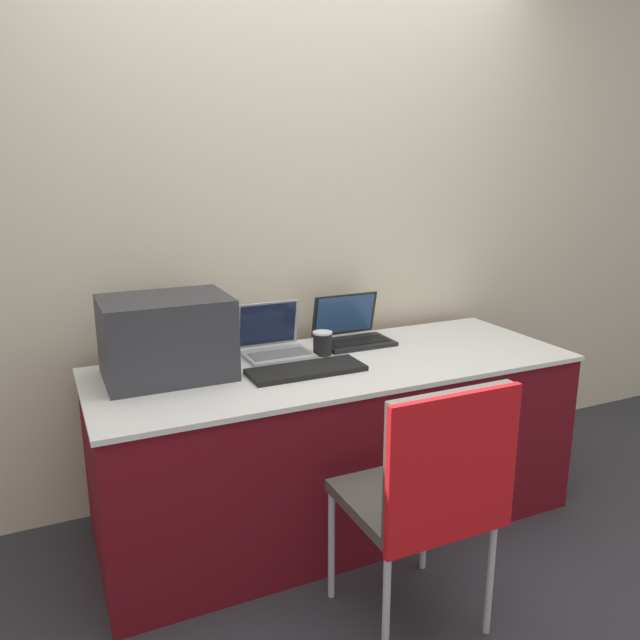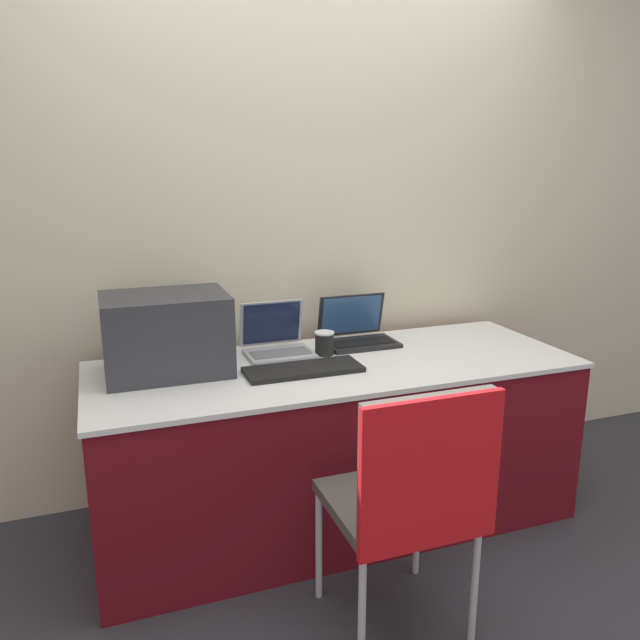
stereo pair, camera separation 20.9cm
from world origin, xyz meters
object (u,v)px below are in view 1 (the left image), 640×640
laptop_left (274,344)px  laptop_right (352,332)px  printer (166,334)px  external_keyboard (306,370)px  chair (432,484)px  coffee_cup (322,343)px

laptop_left → laptop_right: laptop_left is taller
printer → external_keyboard: bearing=-19.7°
printer → laptop_left: printer is taller
laptop_left → chair: laptop_left is taller
coffee_cup → laptop_left: bearing=155.7°
coffee_cup → chair: size_ratio=0.11×
laptop_right → chair: size_ratio=0.36×
printer → laptop_right: (0.87, 0.12, -0.12)m
laptop_left → coffee_cup: bearing=-24.3°
external_keyboard → coffee_cup: size_ratio=4.58×
external_keyboard → laptop_left: bearing=96.4°
laptop_right → coffee_cup: laptop_right is taller
external_keyboard → chair: chair is taller
printer → coffee_cup: 0.68m
laptop_left → external_keyboard: 0.28m
laptop_right → external_keyboard: size_ratio=0.69×
laptop_left → chair: 1.02m
laptop_left → external_keyboard: size_ratio=0.61×
external_keyboard → chair: size_ratio=0.52×
external_keyboard → coffee_cup: coffee_cup is taller
printer → chair: (0.63, -0.89, -0.33)m
laptop_right → external_keyboard: (-0.37, -0.30, -0.04)m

